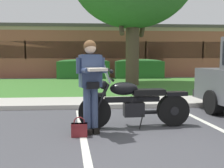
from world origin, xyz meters
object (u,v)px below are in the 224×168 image
at_px(motorcycle, 139,103).
at_px(hedge_center_left, 139,68).
at_px(brick_building, 88,52).
at_px(rider_person, 91,79).
at_px(handbag, 79,129).
at_px(hedge_left, 83,69).

distance_m(motorcycle, hedge_center_left, 11.45).
bearing_deg(brick_building, rider_person, -89.17).
distance_m(handbag, hedge_center_left, 12.29).
bearing_deg(hedge_center_left, rider_person, -104.49).
height_order(motorcycle, rider_person, rider_person).
bearing_deg(rider_person, hedge_center_left, 75.51).
distance_m(rider_person, brick_building, 18.20).
xyz_separation_m(rider_person, hedge_center_left, (3.01, 11.66, -0.36)).
height_order(handbag, hedge_left, hedge_left).
distance_m(motorcycle, hedge_left, 11.35).
bearing_deg(handbag, hedge_left, 91.14).
distance_m(rider_person, handbag, 0.91).
bearing_deg(motorcycle, handbag, -152.98).
distance_m(motorcycle, handbag, 1.34).
bearing_deg(motorcycle, hedge_center_left, 79.62).
bearing_deg(brick_building, hedge_left, -91.60).
bearing_deg(brick_building, hedge_center_left, -63.34).
relative_size(rider_person, hedge_left, 0.54).
bearing_deg(rider_person, hedge_left, 92.19).
relative_size(rider_person, brick_building, 0.07).
bearing_deg(rider_person, brick_building, 90.83).
xyz_separation_m(hedge_left, brick_building, (0.18, 6.52, 1.11)).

